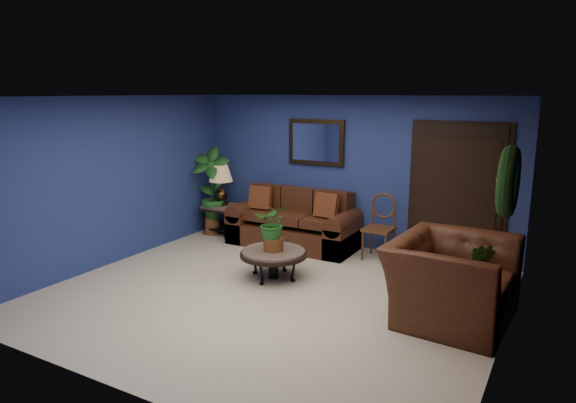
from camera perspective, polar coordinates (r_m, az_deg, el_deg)
The scene contains 18 objects.
floor at distance 6.72m, azimuth -1.85°, elevation -10.27°, with size 5.50×5.50×0.00m, color beige.
wall_back at distance 8.55m, azimuth 6.82°, elevation 3.24°, with size 5.50×0.04×2.50m, color navy.
wall_left at distance 8.10m, azimuth -18.81°, elevation 2.18°, with size 0.04×5.00×2.50m, color navy.
wall_right_brick at distance 5.48m, azimuth 23.48°, elevation -2.72°, with size 0.04×5.00×2.50m, color maroon.
ceiling at distance 6.21m, azimuth -2.01°, elevation 11.57°, with size 5.50×5.00×0.02m, color silver.
crown_molding at distance 5.33m, azimuth 24.24°, elevation 9.68°, with size 0.03×5.00×0.14m, color white.
wall_mirror at distance 8.70m, azimuth 3.12°, elevation 6.59°, with size 1.02×0.06×0.77m, color #402B14.
closet_door at distance 8.06m, azimuth 18.25°, elevation 0.72°, with size 1.44×0.06×2.18m, color black.
wreath at distance 5.45m, azimuth 23.31°, elevation 2.05°, with size 0.72×0.72×0.16m, color black.
sofa at distance 8.70m, azimuth 0.80°, elevation -2.79°, with size 2.15×0.93×0.97m.
coffee_table at distance 7.17m, azimuth -1.63°, elevation -5.88°, with size 0.93×0.93×0.40m.
end_table at distance 9.45m, azimuth -7.37°, elevation -1.11°, with size 0.59×0.59×0.54m.
table_lamp at distance 9.33m, azimuth -7.47°, elevation 2.38°, with size 0.42×0.42×0.70m.
side_chair at distance 8.10m, azimuth 10.25°, elevation -2.26°, with size 0.44×0.44×1.02m.
armchair at distance 6.17m, azimuth 17.68°, elevation -8.32°, with size 1.44×1.25×0.93m, color #472414.
coffee_plant at distance 7.05m, azimuth -1.65°, elevation -2.67°, with size 0.58×0.55×0.66m.
floor_plant at distance 6.52m, azimuth 20.15°, elevation -7.62°, with size 0.40×0.33×0.84m.
tall_plant at distance 9.37m, azimuth -8.54°, elevation 1.58°, with size 0.80×0.64×1.59m.
Camera 1 is at (3.23, -5.30, 2.56)m, focal length 32.00 mm.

